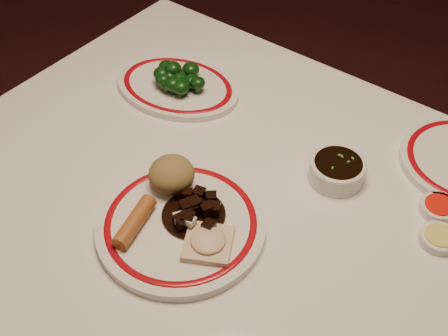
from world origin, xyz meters
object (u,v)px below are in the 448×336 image
at_px(fried_wonton, 208,242).
at_px(broccoli_plate, 177,87).
at_px(spring_roll, 135,222).
at_px(broccoli_pile, 177,78).
at_px(dining_table, 246,236).
at_px(rice_mound, 172,174).
at_px(main_plate, 181,225).
at_px(stirfry_heap, 195,210).
at_px(soy_bowl, 337,171).

xyz_separation_m(fried_wonton, broccoli_plate, (-0.32, 0.30, -0.02)).
distance_m(spring_roll, broccoli_pile, 0.39).
distance_m(dining_table, broccoli_pile, 0.37).
distance_m(rice_mound, spring_roll, 0.11).
xyz_separation_m(rice_mound, broccoli_pile, (-0.18, 0.22, -0.01)).
relative_size(main_plate, stirfry_heap, 2.67).
height_order(fried_wonton, broccoli_plate, fried_wonton).
bearing_deg(spring_roll, fried_wonton, 5.61).
height_order(main_plate, broccoli_plate, main_plate).
bearing_deg(main_plate, stirfry_heap, 70.47).
distance_m(stirfry_heap, broccoli_plate, 0.37).
height_order(rice_mound, broccoli_plate, rice_mound).
distance_m(broccoli_plate, soy_bowl, 0.41).
xyz_separation_m(broccoli_pile, soy_bowl, (0.40, -0.02, -0.02)).
distance_m(fried_wonton, broccoli_plate, 0.44).
bearing_deg(broccoli_plate, soy_bowl, -3.28).
bearing_deg(soy_bowl, main_plate, -119.84).
distance_m(fried_wonton, soy_bowl, 0.29).
height_order(stirfry_heap, soy_bowl, stirfry_heap).
relative_size(broccoli_plate, broccoli_pile, 2.68).
height_order(main_plate, broccoli_pile, broccoli_pile).
relative_size(stirfry_heap, broccoli_plate, 0.36).
distance_m(main_plate, fried_wonton, 0.07).
distance_m(dining_table, fried_wonton, 0.17).
distance_m(spring_roll, fried_wonton, 0.13).
bearing_deg(stirfry_heap, spring_roll, -127.50).
bearing_deg(main_plate, broccoli_pile, 131.57).
distance_m(rice_mound, soy_bowl, 0.30).
xyz_separation_m(rice_mound, spring_roll, (0.01, -0.11, -0.02)).
relative_size(rice_mound, stirfry_heap, 0.74).
relative_size(spring_roll, broccoli_plate, 0.33).
height_order(dining_table, soy_bowl, soy_bowl).
height_order(spring_roll, fried_wonton, spring_roll).
xyz_separation_m(dining_table, soy_bowl, (0.09, 0.15, 0.11)).
bearing_deg(broccoli_plate, stirfry_heap, -44.60).
bearing_deg(rice_mound, spring_roll, -83.16).
height_order(main_plate, spring_roll, spring_roll).
bearing_deg(soy_bowl, stirfry_heap, -120.88).
height_order(rice_mound, spring_roll, rice_mound).
relative_size(dining_table, fried_wonton, 11.59).
bearing_deg(stirfry_heap, dining_table, 60.94).
bearing_deg(dining_table, stirfry_heap, -119.06).
bearing_deg(broccoli_plate, spring_roll, -59.36).
height_order(spring_roll, soy_bowl, spring_roll).
height_order(rice_mound, stirfry_heap, rice_mound).
distance_m(rice_mound, broccoli_plate, 0.30).
height_order(main_plate, rice_mound, rice_mound).
distance_m(dining_table, broccoli_plate, 0.37).
height_order(spring_roll, broccoli_plate, spring_roll).
bearing_deg(broccoli_plate, dining_table, -29.14).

